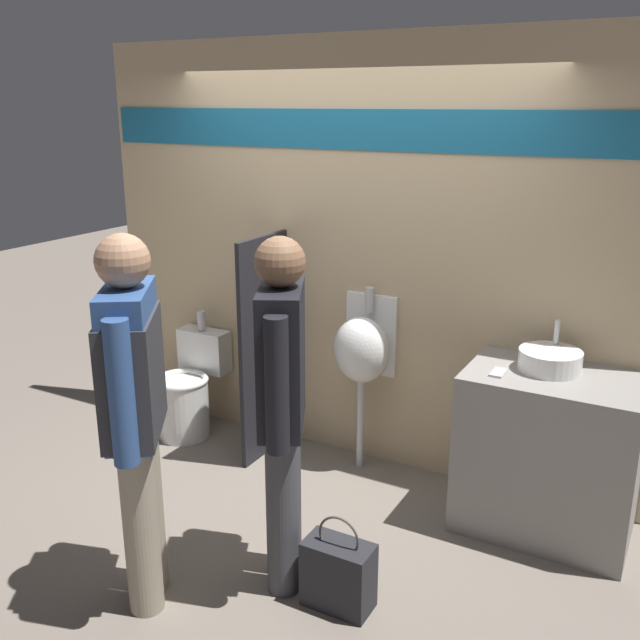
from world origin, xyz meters
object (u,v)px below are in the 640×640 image
at_px(cell_phone, 498,372).
at_px(shopping_bag, 338,574).
at_px(toilet, 188,392).
at_px(sink_basin, 550,360).
at_px(person_with_lanyard, 282,402).
at_px(person_in_vest, 134,399).
at_px(urinal_near_counter, 362,350).

height_order(cell_phone, shopping_bag, cell_phone).
bearing_deg(toilet, cell_phone, -3.10).
bearing_deg(sink_basin, person_with_lanyard, -130.75).
distance_m(person_with_lanyard, shopping_bag, 0.86).
bearing_deg(shopping_bag, person_with_lanyard, 170.67).
bearing_deg(person_in_vest, shopping_bag, -99.40).
distance_m(person_in_vest, shopping_bag, 1.26).
distance_m(cell_phone, person_with_lanyard, 1.22).
distance_m(cell_phone, shopping_bag, 1.33).
bearing_deg(toilet, person_in_vest, -57.42).
distance_m(urinal_near_counter, person_with_lanyard, 1.26).
relative_size(person_in_vest, shopping_bag, 3.72).
bearing_deg(sink_basin, urinal_near_counter, 175.15).
relative_size(cell_phone, toilet, 0.16).
xyz_separation_m(sink_basin, person_in_vest, (-1.49, -1.58, 0.06)).
height_order(urinal_near_counter, shopping_bag, urinal_near_counter).
relative_size(sink_basin, toilet, 0.38).
bearing_deg(person_with_lanyard, sink_basin, -67.95).
bearing_deg(shopping_bag, sink_basin, 61.34).
bearing_deg(person_with_lanyard, urinal_near_counter, -19.07).
bearing_deg(urinal_near_counter, sink_basin, -4.85).
bearing_deg(person_in_vest, person_with_lanyard, -83.16).
height_order(sink_basin, person_in_vest, person_in_vest).
bearing_deg(sink_basin, shopping_bag, -118.66).
bearing_deg(shopping_bag, toilet, 147.83).
bearing_deg(cell_phone, urinal_near_counter, 163.34).
bearing_deg(cell_phone, shopping_bag, -112.81).
relative_size(person_in_vest, person_with_lanyard, 1.02).
bearing_deg(person_in_vest, urinal_near_counter, -45.09).
distance_m(cell_phone, toilet, 2.32).
xyz_separation_m(cell_phone, toilet, (-2.23, 0.12, -0.61)).
xyz_separation_m(toilet, person_in_vest, (0.97, -1.52, 0.72)).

